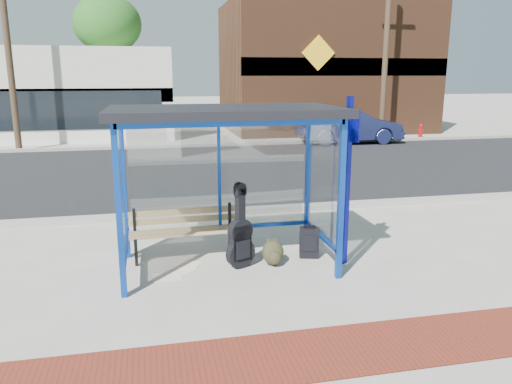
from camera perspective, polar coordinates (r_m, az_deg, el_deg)
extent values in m
plane|color=#B2ADA0|center=(7.73, -3.28, -8.54)|extent=(120.00, 120.00, 0.00)
cube|color=maroon|center=(5.44, 1.19, -18.53)|extent=(60.00, 1.00, 0.01)
cube|color=gray|center=(10.44, -5.74, -2.39)|extent=(60.00, 0.25, 0.12)
cube|color=black|center=(15.41, -7.88, 2.45)|extent=(60.00, 10.00, 0.00)
cube|color=gray|center=(20.42, -8.99, 5.24)|extent=(60.00, 0.25, 0.12)
cube|color=#B2ADA0|center=(22.31, -9.27, 5.76)|extent=(60.00, 4.00, 0.01)
cube|color=#0E3BA0|center=(6.59, -15.38, -2.35)|extent=(0.08, 0.08, 2.30)
cube|color=#0E3BA0|center=(7.06, 9.68, -1.02)|extent=(0.08, 0.08, 2.30)
cube|color=#0E3BA0|center=(8.05, -14.84, 0.48)|extent=(0.08, 0.08, 2.30)
cube|color=#0E3BA0|center=(8.44, 5.94, 1.44)|extent=(0.08, 0.08, 2.30)
cube|color=#0E3BA0|center=(7.94, -4.34, 8.84)|extent=(3.00, 0.08, 0.08)
cube|color=#0E3BA0|center=(6.47, -2.50, 7.84)|extent=(3.00, 0.08, 0.08)
cube|color=#0E3BA0|center=(7.14, -15.62, 7.88)|extent=(0.08, 1.50, 0.08)
cube|color=#0E3BA0|center=(7.57, 7.90, 8.53)|extent=(0.08, 1.50, 0.08)
cube|color=#0E3BA0|center=(8.30, -4.11, -4.07)|extent=(3.00, 0.08, 0.06)
cube|color=#0E3BA0|center=(7.53, -14.74, -6.34)|extent=(0.08, 1.50, 0.06)
cube|color=#0E3BA0|center=(7.94, 7.48, -4.96)|extent=(0.08, 1.50, 0.06)
cube|color=#0E3BA0|center=(8.07, -4.23, 2.38)|extent=(0.05, 0.05, 1.90)
cube|color=silver|center=(8.07, -4.22, 2.10)|extent=(2.84, 0.01, 1.82)
cube|color=silver|center=(7.28, -15.16, 0.43)|extent=(0.02, 1.34, 1.82)
cube|color=silver|center=(7.71, 7.68, 1.48)|extent=(0.02, 1.34, 1.82)
cube|color=black|center=(7.20, -3.53, 9.18)|extent=(3.30, 1.80, 0.12)
cube|color=#59331E|center=(27.16, 7.66, 13.90)|extent=(10.00, 7.00, 6.40)
cube|color=black|center=(23.93, 10.51, 13.89)|extent=(10.00, 0.10, 0.80)
cube|color=yellow|center=(23.33, 7.13, 15.50)|extent=(1.56, 0.06, 1.56)
cylinder|color=#4C3826|center=(29.16, -16.24, 12.07)|extent=(0.36, 0.36, 5.00)
ellipsoid|color=#1B5117|center=(29.28, -16.63, 17.94)|extent=(3.60, 3.60, 3.06)
cylinder|color=#4C3826|center=(32.11, 13.24, 12.31)|extent=(0.36, 0.36, 5.00)
ellipsoid|color=#1B5117|center=(32.21, 13.53, 17.65)|extent=(3.60, 3.60, 3.06)
cylinder|color=#4C3826|center=(21.11, -26.53, 15.03)|extent=(0.24, 0.24, 8.00)
cylinder|color=#4C3826|center=(22.87, 14.63, 15.73)|extent=(0.24, 0.24, 8.00)
cube|color=black|center=(7.90, -13.55, -6.74)|extent=(0.05, 0.05, 0.43)
cube|color=black|center=(8.20, -13.65, -4.60)|extent=(0.05, 0.05, 0.82)
cube|color=black|center=(8.08, -13.57, -6.29)|extent=(0.06, 0.39, 0.05)
cube|color=black|center=(8.04, -2.50, -6.01)|extent=(0.05, 0.05, 0.43)
cube|color=black|center=(8.33, -3.02, -3.94)|extent=(0.05, 0.05, 0.82)
cube|color=black|center=(8.21, -2.76, -5.59)|extent=(0.06, 0.39, 0.05)
cube|color=tan|center=(7.89, -8.05, -4.86)|extent=(1.73, 0.14, 0.03)
cube|color=tan|center=(7.99, -8.13, -4.63)|extent=(1.73, 0.14, 0.03)
cube|color=tan|center=(8.09, -8.20, -4.40)|extent=(1.73, 0.14, 0.03)
cube|color=tan|center=(8.19, -8.28, -4.18)|extent=(1.73, 0.14, 0.03)
cube|color=tan|center=(8.19, -8.34, -3.14)|extent=(1.73, 0.08, 0.10)
cube|color=tan|center=(8.15, -8.37, -2.24)|extent=(1.73, 0.08, 0.10)
cylinder|color=black|center=(7.63, -1.78, -7.00)|extent=(0.47, 0.30, 0.46)
cylinder|color=black|center=(7.51, -1.80, -4.44)|extent=(0.40, 0.27, 0.38)
cube|color=black|center=(7.57, -1.79, -5.77)|extent=(0.35, 0.25, 0.54)
cube|color=black|center=(7.41, -1.82, -1.73)|extent=(0.15, 0.15, 0.54)
cube|color=black|center=(7.35, -1.84, 0.07)|extent=(0.19, 0.17, 0.11)
cube|color=black|center=(8.08, 6.09, -5.74)|extent=(0.34, 0.26, 0.48)
cylinder|color=black|center=(8.15, 5.25, -7.24)|extent=(0.09, 0.18, 0.04)
cylinder|color=black|center=(8.16, 6.85, -7.25)|extent=(0.09, 0.18, 0.04)
cube|color=black|center=(7.99, 6.14, -3.93)|extent=(0.19, 0.08, 0.03)
cube|color=black|center=(7.98, 6.14, -5.88)|extent=(0.24, 0.07, 0.26)
ellipsoid|color=#2B2918|center=(7.75, 1.97, -6.91)|extent=(0.34, 0.24, 0.40)
ellipsoid|color=#2B2918|center=(7.66, 2.20, -7.60)|extent=(0.20, 0.14, 0.21)
cube|color=#2B2918|center=(7.70, 1.93, -5.55)|extent=(0.11, 0.05, 0.03)
cube|color=navy|center=(7.62, 10.34, 1.06)|extent=(0.10, 0.10, 2.57)
cube|color=navy|center=(7.53, 10.89, 7.48)|extent=(0.13, 0.31, 0.48)
cube|color=white|center=(7.64, -8.66, -8.93)|extent=(0.51, 0.49, 0.01)
cube|color=white|center=(7.46, -10.07, -9.54)|extent=(0.42, 0.33, 0.01)
cube|color=white|center=(7.83, -7.65, -8.33)|extent=(0.43, 0.47, 0.01)
imported|color=#191F47|center=(21.66, 10.64, 7.39)|extent=(4.38, 1.54, 1.44)
cylinder|color=#AA0C0E|center=(24.32, 18.28, 6.50)|extent=(0.18, 0.18, 0.53)
sphere|color=#AA0C0E|center=(24.29, 18.33, 7.19)|extent=(0.20, 0.20, 0.20)
cylinder|color=#AA0C0E|center=(24.31, 18.29, 6.71)|extent=(0.30, 0.19, 0.09)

